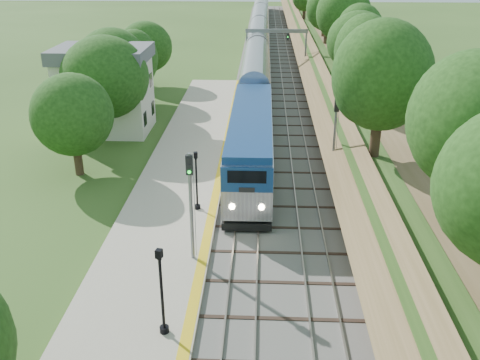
{
  "coord_description": "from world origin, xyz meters",
  "views": [
    {
      "loc": [
        0.9,
        -18.76,
        16.5
      ],
      "look_at": [
        -0.5,
        12.31,
        2.8
      ],
      "focal_mm": 40.0,
      "sensor_mm": 36.0,
      "label": 1
    }
  ],
  "objects_px": {
    "train": "(259,37)",
    "signal_farside": "(335,130)",
    "lamppost_mid": "(162,297)",
    "lamppost_far": "(197,184)",
    "signal_gantry": "(276,40)",
    "signal_platform": "(191,196)",
    "station_building": "(105,89)"
  },
  "relations": [
    {
      "from": "lamppost_mid",
      "to": "lamppost_far",
      "type": "relative_size",
      "value": 1.08
    },
    {
      "from": "lamppost_mid",
      "to": "train",
      "type": "bearing_deg",
      "value": 87.31
    },
    {
      "from": "signal_gantry",
      "to": "train",
      "type": "relative_size",
      "value": 0.07
    },
    {
      "from": "lamppost_mid",
      "to": "signal_platform",
      "type": "bearing_deg",
      "value": 85.45
    },
    {
      "from": "lamppost_far",
      "to": "lamppost_mid",
      "type": "bearing_deg",
      "value": -90.16
    },
    {
      "from": "lamppost_mid",
      "to": "signal_platform",
      "type": "height_order",
      "value": "signal_platform"
    },
    {
      "from": "signal_gantry",
      "to": "lamppost_far",
      "type": "xyz_separation_m",
      "value": [
        -5.84,
        -42.05,
        -2.64
      ]
    },
    {
      "from": "lamppost_mid",
      "to": "signal_platform",
      "type": "relative_size",
      "value": 0.69
    },
    {
      "from": "lamppost_far",
      "to": "signal_platform",
      "type": "relative_size",
      "value": 0.64
    },
    {
      "from": "signal_platform",
      "to": "signal_farside",
      "type": "xyz_separation_m",
      "value": [
        9.1,
        12.04,
        -0.16
      ]
    },
    {
      "from": "signal_platform",
      "to": "lamppost_far",
      "type": "bearing_deg",
      "value": 94.43
    },
    {
      "from": "signal_gantry",
      "to": "lamppost_far",
      "type": "bearing_deg",
      "value": -97.91
    },
    {
      "from": "signal_platform",
      "to": "station_building",
      "type": "bearing_deg",
      "value": 115.63
    },
    {
      "from": "signal_gantry",
      "to": "lamppost_mid",
      "type": "bearing_deg",
      "value": -96.16
    },
    {
      "from": "lamppost_mid",
      "to": "signal_farside",
      "type": "relative_size",
      "value": 0.67
    },
    {
      "from": "train",
      "to": "lamppost_mid",
      "type": "distance_m",
      "value": 72.65
    },
    {
      "from": "train",
      "to": "lamppost_mid",
      "type": "relative_size",
      "value": 29.49
    },
    {
      "from": "station_building",
      "to": "lamppost_mid",
      "type": "bearing_deg",
      "value": -70.25
    },
    {
      "from": "train",
      "to": "signal_farside",
      "type": "relative_size",
      "value": 19.73
    },
    {
      "from": "train",
      "to": "lamppost_far",
      "type": "xyz_separation_m",
      "value": [
        -3.37,
        -60.13,
        -0.21
      ]
    },
    {
      "from": "signal_gantry",
      "to": "signal_platform",
      "type": "height_order",
      "value": "signal_platform"
    },
    {
      "from": "signal_platform",
      "to": "lamppost_mid",
      "type": "bearing_deg",
      "value": -94.55
    },
    {
      "from": "lamppost_far",
      "to": "signal_farside",
      "type": "bearing_deg",
      "value": 31.94
    },
    {
      "from": "signal_gantry",
      "to": "lamppost_far",
      "type": "relative_size",
      "value": 2.09
    },
    {
      "from": "station_building",
      "to": "train",
      "type": "distance_m",
      "value": 45.33
    },
    {
      "from": "station_building",
      "to": "signal_gantry",
      "type": "relative_size",
      "value": 1.02
    },
    {
      "from": "signal_gantry",
      "to": "lamppost_mid",
      "type": "height_order",
      "value": "signal_gantry"
    },
    {
      "from": "station_building",
      "to": "signal_farside",
      "type": "relative_size",
      "value": 1.33
    },
    {
      "from": "station_building",
      "to": "signal_farside",
      "type": "bearing_deg",
      "value": -28.77
    },
    {
      "from": "lamppost_mid",
      "to": "signal_farside",
      "type": "bearing_deg",
      "value": 62.44
    },
    {
      "from": "signal_farside",
      "to": "train",
      "type": "bearing_deg",
      "value": 96.53
    },
    {
      "from": "signal_gantry",
      "to": "signal_farside",
      "type": "height_order",
      "value": "signal_farside"
    }
  ]
}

